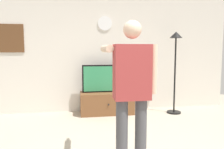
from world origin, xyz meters
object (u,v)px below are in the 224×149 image
(wall_clock, at_px, (105,23))
(floor_lamp, at_px, (175,55))
(tv_stand, at_px, (107,103))
(television, at_px, (106,78))
(person_standing_nearer_lamp, at_px, (131,87))
(framed_picture, at_px, (7,38))

(wall_clock, relative_size, floor_lamp, 0.18)
(tv_stand, height_order, television, television)
(person_standing_nearer_lamp, bearing_deg, wall_clock, 88.90)
(framed_picture, bearing_deg, tv_stand, -7.74)
(framed_picture, distance_m, floor_lamp, 3.76)
(floor_lamp, height_order, person_standing_nearer_lamp, floor_lamp)
(wall_clock, relative_size, person_standing_nearer_lamp, 0.18)
(tv_stand, height_order, floor_lamp, floor_lamp)
(television, relative_size, wall_clock, 3.36)
(tv_stand, height_order, framed_picture, framed_picture)
(wall_clock, distance_m, floor_lamp, 1.77)
(tv_stand, xyz_separation_m, person_standing_nearer_lamp, (-0.05, -2.50, 0.77))
(wall_clock, relative_size, framed_picture, 0.45)
(framed_picture, height_order, floor_lamp, framed_picture)
(tv_stand, distance_m, person_standing_nearer_lamp, 2.61)
(television, distance_m, floor_lamp, 1.64)
(wall_clock, bearing_deg, floor_lamp, -17.88)
(framed_picture, height_order, person_standing_nearer_lamp, framed_picture)
(tv_stand, distance_m, television, 0.56)
(tv_stand, xyz_separation_m, television, (0.00, 0.05, 0.56))
(wall_clock, height_order, framed_picture, wall_clock)
(tv_stand, bearing_deg, floor_lamp, -7.62)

